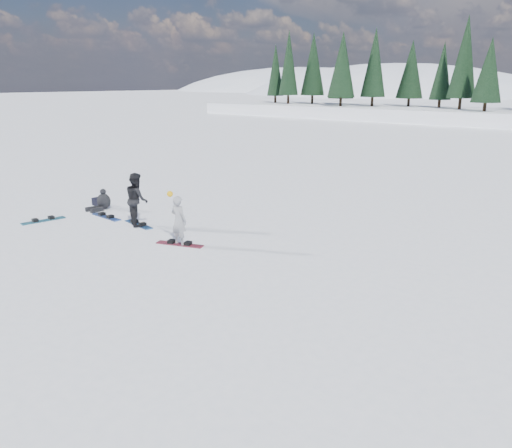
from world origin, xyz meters
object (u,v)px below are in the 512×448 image
(gear_bag, at_px, (98,202))
(snowboard_loose_a, at_px, (43,221))
(snowboarder_woman, at_px, (179,220))
(snowboard_loose_c, at_px, (106,217))
(seated_rider, at_px, (103,202))
(snowboarder_man, at_px, (137,199))

(gear_bag, distance_m, snowboard_loose_a, 2.63)
(snowboarder_woman, relative_size, snowboard_loose_c, 1.11)
(snowboard_loose_a, xyz_separation_m, snowboard_loose_c, (1.30, 1.70, 0.00))
(snowboard_loose_c, bearing_deg, seated_rider, 152.61)
(gear_bag, relative_size, snowboard_loose_c, 0.30)
(snowboarder_woman, distance_m, gear_bag, 6.42)
(gear_bag, height_order, snowboard_loose_c, gear_bag)
(seated_rider, bearing_deg, snowboarder_man, -6.93)
(snowboarder_woman, bearing_deg, gear_bag, -15.38)
(snowboard_loose_a, bearing_deg, snowboarder_woman, -68.46)
(gear_bag, relative_size, snowboard_loose_a, 0.30)
(snowboarder_woman, distance_m, snowboarder_man, 2.80)
(seated_rider, relative_size, snowboard_loose_c, 0.64)
(snowboarder_woman, relative_size, gear_bag, 3.69)
(seated_rider, xyz_separation_m, snowboard_loose_c, (1.10, -0.63, -0.29))
(gear_bag, bearing_deg, snowboarder_woman, -12.20)
(seated_rider, bearing_deg, snowboard_loose_a, -91.75)
(snowboarder_man, distance_m, gear_bag, 3.66)
(gear_bag, bearing_deg, snowboard_loose_a, -79.14)
(snowboarder_woman, bearing_deg, seated_rider, -14.39)
(snowboarder_man, bearing_deg, snowboard_loose_a, 58.71)
(gear_bag, xyz_separation_m, snowboard_loose_c, (1.80, -0.88, -0.14))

